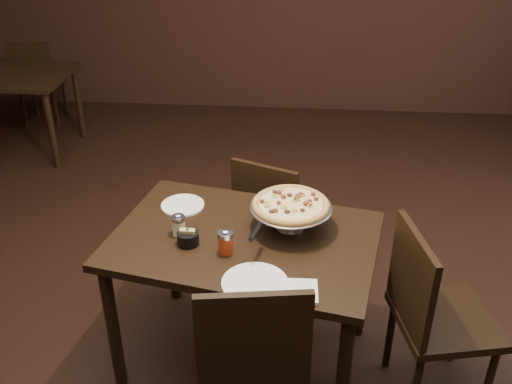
{
  "coord_description": "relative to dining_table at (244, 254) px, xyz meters",
  "views": [
    {
      "loc": [
        0.29,
        -2.11,
        2.17
      ],
      "look_at": [
        0.11,
        0.05,
        0.94
      ],
      "focal_mm": 40.0,
      "sensor_mm": 36.0,
      "label": 1
    }
  ],
  "objects": [
    {
      "name": "serving_spatula",
      "position": [
        0.06,
        -0.14,
        0.22
      ],
      "size": [
        0.15,
        0.15,
        0.03
      ],
      "rotation": [
        0.0,
        0.0,
        -0.21
      ],
      "color": "silver",
      "rests_on": "pizza_stand"
    },
    {
      "name": "background_table",
      "position": [
        -2.26,
        2.3,
        -0.04
      ],
      "size": [
        1.11,
        0.74,
        0.69
      ],
      "color": "black",
      "rests_on": "ground"
    },
    {
      "name": "parmesan_shaker",
      "position": [
        -0.29,
        -0.0,
        0.15
      ],
      "size": [
        0.06,
        0.06,
        0.11
      ],
      "color": "#F1EBBC",
      "rests_on": "dining_table"
    },
    {
      "name": "plate_near",
      "position": [
        0.08,
        -0.33,
        0.1
      ],
      "size": [
        0.27,
        0.27,
        0.01
      ],
      "primitive_type": "cylinder",
      "color": "white",
      "rests_on": "dining_table"
    },
    {
      "name": "pepper_flake_shaker",
      "position": [
        -0.07,
        -0.13,
        0.15
      ],
      "size": [
        0.07,
        0.07,
        0.12
      ],
      "color": "maroon",
      "rests_on": "dining_table"
    },
    {
      "name": "plate_left",
      "position": [
        -0.33,
        0.24,
        0.1
      ],
      "size": [
        0.21,
        0.21,
        0.01
      ],
      "primitive_type": "cylinder",
      "color": "white",
      "rests_on": "dining_table"
    },
    {
      "name": "chair_far",
      "position": [
        0.1,
        0.62,
        -0.18
      ],
      "size": [
        0.51,
        0.51,
        0.83
      ],
      "rotation": [
        0.0,
        0.0,
        2.74
      ],
      "color": "black",
      "rests_on": "ground"
    },
    {
      "name": "pizza_stand",
      "position": [
        0.2,
        0.09,
        0.22
      ],
      "size": [
        0.38,
        0.38,
        0.15
      ],
      "color": "silver",
      "rests_on": "dining_table"
    },
    {
      "name": "napkin_stack",
      "position": [
        0.25,
        -0.37,
        0.1
      ],
      "size": [
        0.15,
        0.15,
        0.02
      ],
      "primitive_type": "cube",
      "rotation": [
        0.0,
        0.0,
        0.03
      ],
      "color": "white",
      "rests_on": "dining_table"
    },
    {
      "name": "dining_table",
      "position": [
        0.0,
        0.0,
        0.0
      ],
      "size": [
        1.3,
        1.0,
        0.73
      ],
      "rotation": [
        0.0,
        0.0,
        -0.2
      ],
      "color": "black",
      "rests_on": "ground"
    },
    {
      "name": "chair_side",
      "position": [
        0.84,
        -0.15,
        -0.15
      ],
      "size": [
        0.49,
        0.49,
        0.89
      ],
      "rotation": [
        0.0,
        0.0,
        1.78
      ],
      "color": "black",
      "rests_on": "ground"
    },
    {
      "name": "packet_caddy",
      "position": [
        -0.24,
        -0.07,
        0.13
      ],
      "size": [
        0.1,
        0.1,
        0.07
      ],
      "rotation": [
        0.0,
        0.0,
        -0.1
      ],
      "color": "black",
      "rests_on": "dining_table"
    },
    {
      "name": "bg_chair_far",
      "position": [
        -2.26,
        2.91,
        -0.19
      ],
      "size": [
        0.41,
        0.41,
        0.81
      ],
      "rotation": [
        0.0,
        0.0,
        3.23
      ],
      "color": "black",
      "rests_on": "ground"
    },
    {
      "name": "room",
      "position": [
        -0.0,
        0.02,
        0.77
      ],
      "size": [
        6.04,
        7.04,
        2.84
      ],
      "color": "black",
      "rests_on": "ground"
    }
  ]
}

